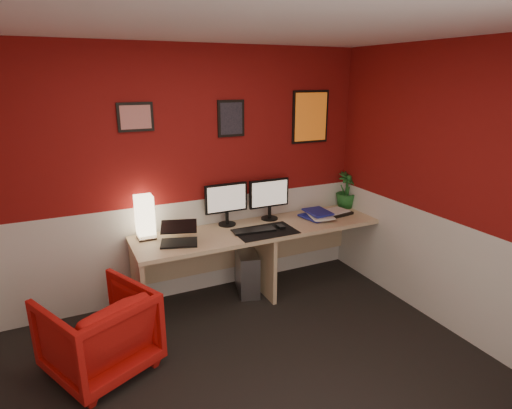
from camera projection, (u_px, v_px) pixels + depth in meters
The scene contains 24 objects.
ground at pixel (252, 403), 2.96m from camera, with size 4.00×3.50×0.01m, color black.
ceiling at pixel (251, 17), 2.23m from camera, with size 4.00×3.50×0.01m, color white.
wall_back at pixel (177, 178), 4.10m from camera, with size 4.00×0.01×2.50m, color maroon.
wall_right at pixel (475, 199), 3.41m from camera, with size 0.01×3.50×2.50m, color maroon.
wainscot_back at pixel (181, 249), 4.32m from camera, with size 4.00×0.01×1.00m, color silver.
wainscot_right at pixel (462, 282), 3.62m from camera, with size 0.01×3.50×1.00m, color silver.
desk at pixel (262, 260), 4.38m from camera, with size 2.60×0.65×0.73m, color tan.
shoji_lamp at pixel (145, 218), 3.92m from camera, with size 0.16×0.16×0.40m, color #FFE5B2.
laptop at pixel (179, 233), 3.82m from camera, with size 0.33×0.23×0.22m, color black.
monitor_left at pixel (227, 198), 4.26m from camera, with size 0.45×0.06×0.58m, color black.
monitor_right at pixel (270, 193), 4.44m from camera, with size 0.45×0.06×0.58m, color black.
desk_mat at pixel (265, 231), 4.15m from camera, with size 0.60×0.38×0.01m, color black.
keyboard at pixel (254, 230), 4.15m from camera, with size 0.42×0.14×0.02m, color black.
mouse at pixel (281, 227), 4.22m from camera, with size 0.06×0.10×0.03m, color black.
book_bottom at pixel (306, 219), 4.48m from camera, with size 0.22×0.29×0.03m, color navy.
book_middle at pixel (309, 216), 4.48m from camera, with size 0.24×0.32×0.02m, color silver.
book_top at pixel (309, 214), 4.49m from camera, with size 0.23×0.31×0.03m, color navy.
zen_tray at pixel (334, 213), 4.67m from camera, with size 0.35×0.25×0.03m, color black.
potted_plant at pixel (346, 190), 4.87m from camera, with size 0.23×0.23×0.41m, color #19591E.
pc_tower at pixel (247, 271), 4.44m from camera, with size 0.20×0.45×0.45m, color #99999E.
armchair at pixel (99, 332), 3.20m from camera, with size 0.71×0.73×0.66m, color red.
art_left at pixel (135, 117), 3.77m from camera, with size 0.32×0.02×0.26m, color red.
art_center at pixel (231, 118), 4.17m from camera, with size 0.28×0.02×0.36m, color black.
art_right at pixel (310, 117), 4.55m from camera, with size 0.44×0.02×0.56m, color orange.
Camera 1 is at (-1.00, -2.20, 2.20)m, focal length 29.49 mm.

